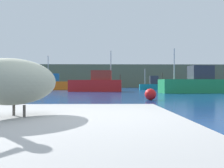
% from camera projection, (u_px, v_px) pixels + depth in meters
% --- Properties ---
extents(ground_plane, '(260.00, 260.00, 0.00)m').
position_uv_depth(ground_plane, '(116.00, 165.00, 2.66)').
color(ground_plane, navy).
extents(hillside_backdrop, '(140.00, 17.69, 6.34)m').
position_uv_depth(hillside_backdrop, '(108.00, 77.00, 69.20)').
color(hillside_backdrop, '#5B664C').
rests_on(hillside_backdrop, ground).
extents(pier_dock, '(3.70, 3.09, 0.61)m').
position_uv_depth(pier_dock, '(14.00, 145.00, 2.45)').
color(pier_dock, gray).
rests_on(pier_dock, ground).
extents(pelican, '(1.07, 1.33, 0.92)m').
position_uv_depth(pelican, '(14.00, 81.00, 2.44)').
color(pelican, gray).
rests_on(pelican, pier_dock).
extents(fishing_boat_orange, '(5.95, 2.34, 5.64)m').
position_uv_depth(fishing_boat_orange, '(57.00, 84.00, 36.76)').
color(fishing_boat_orange, orange).
rests_on(fishing_boat_orange, ground).
extents(fishing_boat_teal, '(4.62, 1.47, 3.61)m').
position_uv_depth(fishing_boat_teal, '(153.00, 85.00, 38.05)').
color(fishing_boat_teal, teal).
rests_on(fishing_boat_teal, ground).
extents(fishing_boat_red, '(6.89, 2.70, 5.28)m').
position_uv_depth(fishing_boat_red, '(97.00, 84.00, 28.77)').
color(fishing_boat_red, red).
rests_on(fishing_boat_red, ground).
extents(fishing_boat_green, '(7.42, 2.85, 4.75)m').
position_uv_depth(fishing_boat_green, '(195.00, 84.00, 23.87)').
color(fishing_boat_green, '#1E8C4C').
rests_on(fishing_boat_green, ground).
extents(mooring_buoy, '(0.69, 0.69, 0.69)m').
position_uv_depth(mooring_buoy, '(150.00, 94.00, 13.44)').
color(mooring_buoy, red).
rests_on(mooring_buoy, ground).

